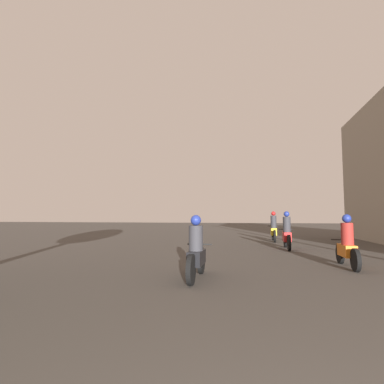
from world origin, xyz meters
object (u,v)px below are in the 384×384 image
Objects in this scene: motorcycle_black at (196,253)px; motorcycle_orange at (347,246)px; motorcycle_red at (287,234)px; motorcycle_yellow at (274,229)px.

motorcycle_orange is at bearing 38.78° from motorcycle_black.
motorcycle_orange is (3.86, 2.30, 0.01)m from motorcycle_black.
motorcycle_black is 0.93× the size of motorcycle_red.
motorcycle_black is at bearing -112.29° from motorcycle_red.
motorcycle_yellow reaches higher than motorcycle_red.
motorcycle_orange is 8.54m from motorcycle_yellow.
motorcycle_yellow reaches higher than motorcycle_black.
motorcycle_yellow is at bearing 96.26° from motorcycle_orange.
motorcycle_red is (2.74, 6.75, 0.06)m from motorcycle_black.
motorcycle_orange is 0.94× the size of motorcycle_yellow.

